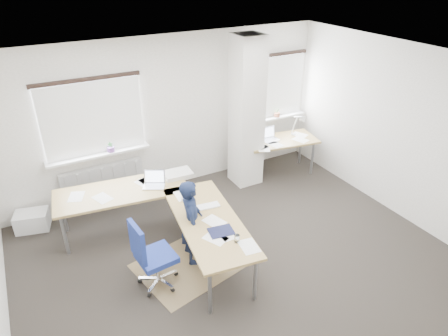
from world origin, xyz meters
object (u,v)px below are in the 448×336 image
desk_side (281,141)px  task_chair (155,268)px  person (192,222)px  desk_main (166,205)px

desk_side → task_chair: 3.76m
desk_side → person: size_ratio=1.16×
desk_main → desk_side: desk_side is taller
desk_side → task_chair: (-3.29, -1.78, -0.39)m
desk_main → task_chair: 0.97m
person → task_chair: bearing=131.1°
desk_main → person: (0.19, -0.50, -0.05)m
desk_side → person: bearing=-139.7°
desk_main → desk_side: 3.00m
desk_main → person: size_ratio=2.24×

